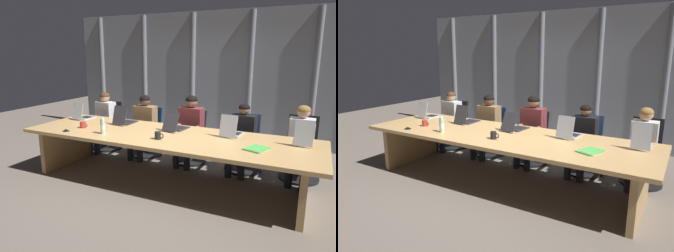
{
  "view_description": "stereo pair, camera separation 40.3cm",
  "coord_description": "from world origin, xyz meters",
  "views": [
    {
      "loc": [
        1.94,
        -3.92,
        1.92
      ],
      "look_at": [
        -0.02,
        0.12,
        0.85
      ],
      "focal_mm": 33.26,
      "sensor_mm": 36.0,
      "label": 1
    },
    {
      "loc": [
        2.29,
        -3.73,
        1.92
      ],
      "look_at": [
        -0.02,
        0.12,
        0.85
      ],
      "focal_mm": 33.26,
      "sensor_mm": 36.0,
      "label": 2
    }
  ],
  "objects": [
    {
      "name": "ground_plane",
      "position": [
        0.0,
        0.0,
        0.0
      ],
      "size": [
        14.53,
        14.53,
        0.0
      ],
      "primitive_type": "plane",
      "color": "#6B6056"
    },
    {
      "name": "conference_table",
      "position": [
        0.0,
        0.0,
        0.61
      ],
      "size": [
        4.31,
        1.32,
        0.75
      ],
      "color": "tan",
      "rests_on": "ground_plane"
    },
    {
      "name": "curtain_backdrop",
      "position": [
        -0.0,
        2.69,
        1.38
      ],
      "size": [
        7.27,
        0.17,
        2.76
      ],
      "color": "gray",
      "rests_on": "ground_plane"
    },
    {
      "name": "laptop_left_end",
      "position": [
        -1.81,
        0.33,
        0.8
      ],
      "size": [
        0.24,
        0.39,
        0.29
      ],
      "rotation": [
        0.0,
        0.0,
        1.51
      ],
      "color": "#A8ADB7",
      "rests_on": "conference_table"
    },
    {
      "name": "laptop_left_mid",
      "position": [
        -0.92,
        0.33,
        0.81
      ],
      "size": [
        0.25,
        0.43,
        0.32
      ],
      "rotation": [
        0.0,
        0.0,
        1.56
      ],
      "color": "#2D2D33",
      "rests_on": "conference_table"
    },
    {
      "name": "laptop_center",
      "position": [
        0.02,
        0.33,
        0.8
      ],
      "size": [
        0.29,
        0.47,
        0.29
      ],
      "rotation": [
        0.0,
        0.0,
        1.44
      ],
      "color": "#2D2D33",
      "rests_on": "conference_table"
    },
    {
      "name": "laptop_right_mid",
      "position": [
        0.88,
        0.36,
        0.81
      ],
      "size": [
        0.28,
        0.43,
        0.32
      ],
      "rotation": [
        0.0,
        0.0,
        1.49
      ],
      "color": "#A8ADB7",
      "rests_on": "conference_table"
    },
    {
      "name": "laptop_right_end",
      "position": [
        1.83,
        0.35,
        0.81
      ],
      "size": [
        0.24,
        0.41,
        0.34
      ],
      "rotation": [
        0.0,
        0.0,
        1.6
      ],
      "color": "#A8ADB7",
      "rests_on": "conference_table"
    },
    {
      "name": "office_chair_left_end",
      "position": [
        -1.82,
        1.06,
        0.35
      ],
      "size": [
        0.6,
        0.6,
        0.94
      ],
      "rotation": [
        0.0,
        0.0,
        -1.5
      ],
      "color": "black",
      "rests_on": "ground_plane"
    },
    {
      "name": "office_chair_left_mid",
      "position": [
        -0.9,
        1.06,
        0.34
      ],
      "size": [
        0.6,
        0.61,
        0.9
      ],
      "rotation": [
        0.0,
        0.0,
        -1.74
      ],
      "color": "navy",
      "rests_on": "ground_plane"
    },
    {
      "name": "office_chair_center",
      "position": [
        -0.02,
        1.06,
        0.34
      ],
      "size": [
        0.6,
        0.6,
        0.91
      ],
      "rotation": [
        0.0,
        0.0,
        -1.71
      ],
      "color": "#2D2D38",
      "rests_on": "ground_plane"
    },
    {
      "name": "office_chair_right_mid",
      "position": [
        0.93,
        1.06,
        0.34
      ],
      "size": [
        0.6,
        0.6,
        0.92
      ],
      "rotation": [
        0.0,
        0.0,
        -1.53
      ],
      "color": "navy",
      "rests_on": "ground_plane"
    },
    {
      "name": "office_chair_right_end",
      "position": [
        1.79,
        1.06,
        0.35
      ],
      "size": [
        0.6,
        0.6,
        0.96
      ],
      "rotation": [
        0.0,
        0.0,
        -1.55
      ],
      "color": "black",
      "rests_on": "ground_plane"
    },
    {
      "name": "person_left_end",
      "position": [
        -1.82,
        0.9,
        0.65
      ],
      "size": [
        0.41,
        0.57,
        1.15
      ],
      "rotation": [
        0.0,
        0.0,
        -1.67
      ],
      "color": "silver",
      "rests_on": "ground_plane"
    },
    {
      "name": "person_left_mid",
      "position": [
        -0.91,
        0.91,
        0.65
      ],
      "size": [
        0.42,
        0.55,
        1.15
      ],
      "rotation": [
        0.0,
        0.0,
        -1.58
      ],
      "color": "olive",
      "rests_on": "ground_plane"
    },
    {
      "name": "person_center",
      "position": [
        0.01,
        0.91,
        0.68
      ],
      "size": [
        0.43,
        0.56,
        1.2
      ],
      "rotation": [
        0.0,
        0.0,
        -1.62
      ],
      "color": "brown",
      "rests_on": "ground_plane"
    },
    {
      "name": "person_right_mid",
      "position": [
        0.91,
        0.9,
        0.63
      ],
      "size": [
        0.42,
        0.56,
        1.12
      ],
      "rotation": [
        0.0,
        0.0,
        -1.62
      ],
      "color": "black",
      "rests_on": "ground_plane"
    },
    {
      "name": "person_right_end",
      "position": [
        1.78,
        0.9,
        0.65
      ],
      "size": [
        0.37,
        0.55,
        1.16
      ],
      "rotation": [
        0.0,
        0.0,
        -1.56
      ],
      "color": "silver",
      "rests_on": "ground_plane"
    },
    {
      "name": "water_bottle_primary",
      "position": [
        -0.85,
        -0.36,
        0.86
      ],
      "size": [
        0.07,
        0.07,
        0.24
      ],
      "color": "#ADD1B2",
      "rests_on": "conference_table"
    },
    {
      "name": "coffee_mug_near",
      "position": [
        -1.35,
        -0.2,
        0.79
      ],
      "size": [
        0.14,
        0.09,
        0.1
      ],
      "color": "#B2332D",
      "rests_on": "conference_table"
    },
    {
      "name": "coffee_mug_far",
      "position": [
        0.02,
        -0.27,
        0.8
      ],
      "size": [
        0.13,
        0.09,
        0.11
      ],
      "color": "black",
      "rests_on": "conference_table"
    },
    {
      "name": "conference_mic_left_side",
      "position": [
        -1.45,
        -0.48,
        0.76
      ],
      "size": [
        0.11,
        0.11,
        0.03
      ],
      "primitive_type": "cone",
      "color": "black",
      "rests_on": "conference_table"
    },
    {
      "name": "spiral_notepad",
      "position": [
        1.32,
        -0.15,
        0.75
      ],
      "size": [
        0.31,
        0.36,
        0.03
      ],
      "rotation": [
        0.0,
        0.0,
        -0.37
      ],
      "color": "#4CB74C",
      "rests_on": "conference_table"
    }
  ]
}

